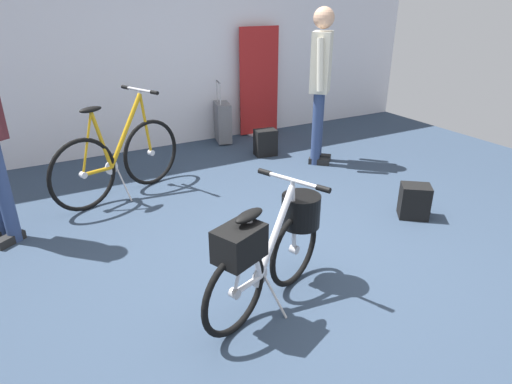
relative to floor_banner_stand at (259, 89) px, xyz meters
The scene contains 9 objects.
ground_plane 3.51m from the floor_banner_stand, 115.91° to the right, with size 8.21×8.21×0.00m, color #2D3D51.
back_wall 1.68m from the floor_banner_stand, behind, with size 8.21×0.10×2.73m, color silver.
floor_banner_stand is the anchor object (origin of this frame).
folding_bike_foreground 3.88m from the floor_banner_stand, 118.08° to the right, with size 1.08×0.60×0.82m.
display_bike_left 2.60m from the floor_banner_stand, 151.24° to the right, with size 1.38×0.70×1.03m.
visitor_near_wall 1.42m from the floor_banner_stand, 88.98° to the right, with size 0.40×0.40×1.75m.
rolling_suitcase 0.74m from the floor_banner_stand, 169.68° to the right, with size 0.26×0.39×0.83m.
backpack_on_floor 1.07m from the floor_banner_stand, 114.43° to the right, with size 0.29×0.24×0.33m.
handbag_on_floor 3.03m from the floor_banner_stand, 91.28° to the right, with size 0.32×0.32×0.31m.
Camera 1 is at (-1.55, -2.35, 1.85)m, focal length 30.95 mm.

